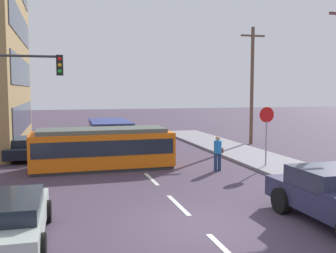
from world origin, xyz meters
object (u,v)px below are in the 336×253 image
object	(u,v)px
streetcar_tram	(102,148)
pedestrian_crossing	(218,151)
city_bus	(110,133)
traffic_light_mast	(20,92)
parked_sedan_near	(8,218)
stop_sign	(267,124)
parked_sedan_mid	(25,148)
utility_pole_mid	(252,84)

from	to	relation	value
streetcar_tram	pedestrian_crossing	xyz separation A→B (m)	(5.24, -2.07, -0.08)
streetcar_tram	pedestrian_crossing	world-z (taller)	streetcar_tram
city_bus	traffic_light_mast	world-z (taller)	traffic_light_mast
traffic_light_mast	parked_sedan_near	bearing A→B (deg)	-88.26
streetcar_tram	stop_sign	xyz separation A→B (m)	(7.77, -2.10, 1.17)
streetcar_tram	city_bus	size ratio (longest dim) A/B	1.30
parked_sedan_mid	traffic_light_mast	xyz separation A→B (m)	(0.44, -6.21, 3.15)
pedestrian_crossing	utility_pole_mid	bearing A→B (deg)	53.81
city_bus	parked_sedan_mid	size ratio (longest dim) A/B	1.19
city_bus	parked_sedan_near	bearing A→B (deg)	-106.10
parked_sedan_mid	pedestrian_crossing	bearing A→B (deg)	-33.35
parked_sedan_mid	utility_pole_mid	world-z (taller)	utility_pole_mid
city_bus	stop_sign	size ratio (longest dim) A/B	1.82
city_bus	utility_pole_mid	world-z (taller)	utility_pole_mid
streetcar_tram	utility_pole_mid	world-z (taller)	utility_pole_mid
streetcar_tram	parked_sedan_near	world-z (taller)	streetcar_tram
city_bus	traffic_light_mast	bearing A→B (deg)	-117.95
city_bus	stop_sign	distance (m)	10.94
streetcar_tram	utility_pole_mid	distance (m)	13.15
utility_pole_mid	streetcar_tram	bearing A→B (deg)	-151.52
streetcar_tram	parked_sedan_mid	distance (m)	5.58
stop_sign	traffic_light_mast	xyz separation A→B (m)	(-11.25, -0.14, 1.57)
pedestrian_crossing	parked_sedan_near	world-z (taller)	pedestrian_crossing
streetcar_tram	stop_sign	size ratio (longest dim) A/B	2.37
streetcar_tram	traffic_light_mast	distance (m)	4.97
streetcar_tram	pedestrian_crossing	bearing A→B (deg)	-21.51
streetcar_tram	parked_sedan_mid	xyz separation A→B (m)	(-3.92, 3.96, -0.40)
city_bus	utility_pole_mid	bearing A→B (deg)	-2.79
utility_pole_mid	parked_sedan_mid	bearing A→B (deg)	-172.05
parked_sedan_mid	parked_sedan_near	bearing A→B (deg)	-87.15
city_bus	pedestrian_crossing	distance (m)	9.53
city_bus	streetcar_tram	bearing A→B (deg)	-100.32
parked_sedan_near	traffic_light_mast	xyz separation A→B (m)	(-0.20, 6.67, 3.14)
streetcar_tram	parked_sedan_near	bearing A→B (deg)	-110.16
parked_sedan_near	parked_sedan_mid	size ratio (longest dim) A/B	1.03
streetcar_tram	utility_pole_mid	size ratio (longest dim) A/B	0.83
parked_sedan_near	stop_sign	world-z (taller)	stop_sign
city_bus	pedestrian_crossing	world-z (taller)	city_bus
streetcar_tram	utility_pole_mid	bearing A→B (deg)	28.48
city_bus	parked_sedan_mid	distance (m)	5.75
parked_sedan_near	parked_sedan_mid	distance (m)	12.90
parked_sedan_near	stop_sign	size ratio (longest dim) A/B	1.59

